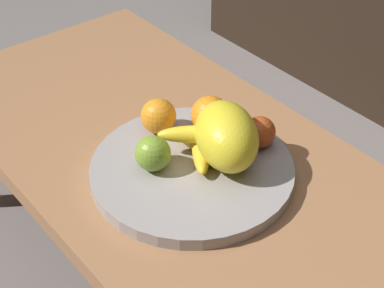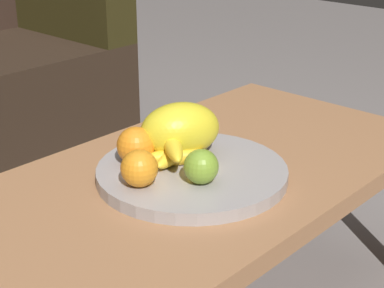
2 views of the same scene
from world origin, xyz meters
name	(u,v)px [view 2 (image 2 of 2)]	position (x,y,z in m)	size (l,w,h in m)	color
coffee_table	(172,201)	(0.00, 0.00, 0.35)	(1.27, 0.58, 0.40)	#9D6A45
fruit_bowl	(192,173)	(0.04, -0.02, 0.41)	(0.38, 0.38, 0.03)	#9B9494
melon_large_front	(180,130)	(0.07, 0.04, 0.48)	(0.17, 0.11, 0.11)	yellow
orange_front	(139,168)	(-0.09, 0.00, 0.46)	(0.07, 0.07, 0.07)	orange
orange_left	(136,146)	(-0.02, 0.08, 0.46)	(0.08, 0.08, 0.08)	orange
apple_front	(155,131)	(0.07, 0.12, 0.45)	(0.06, 0.06, 0.06)	#AD421A
apple_left	(203,166)	(0.00, -0.08, 0.45)	(0.07, 0.07, 0.07)	olive
banana_bunch	(175,152)	(0.03, 0.02, 0.45)	(0.16, 0.14, 0.06)	yellow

